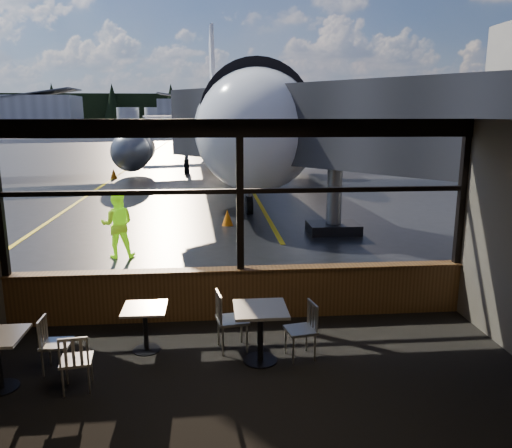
{
  "coord_description": "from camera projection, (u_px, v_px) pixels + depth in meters",
  "views": [
    {
      "loc": [
        -0.5,
        -8.37,
        3.58
      ],
      "look_at": [
        0.37,
        1.0,
        1.5
      ],
      "focal_mm": 35.0,
      "sensor_mm": 36.0,
      "label": 1
    }
  ],
  "objects": [
    {
      "name": "ground_plane",
      "position": [
        211.0,
        129.0,
        125.63
      ],
      "size": [
        520.0,
        520.0,
        0.0
      ],
      "primitive_type": "plane",
      "color": "black",
      "rests_on": "ground"
    },
    {
      "name": "carpet_floor",
      "position": [
        256.0,
        415.0,
        6.03
      ],
      "size": [
        8.0,
        6.0,
        0.01
      ],
      "primitive_type": "cube",
      "color": "black",
      "rests_on": "ground"
    },
    {
      "name": "ceiling",
      "position": [
        256.0,
        121.0,
        5.28
      ],
      "size": [
        8.0,
        6.0,
        0.04
      ],
      "primitive_type": "cube",
      "color": "#38332D",
      "rests_on": "ground"
    },
    {
      "name": "window_sill",
      "position": [
        241.0,
        294.0,
        8.85
      ],
      "size": [
        8.0,
        0.28,
        0.9
      ],
      "primitive_type": "cube",
      "color": "#523318",
      "rests_on": "ground"
    },
    {
      "name": "window_header",
      "position": [
        239.0,
        128.0,
        8.23
      ],
      "size": [
        8.0,
        0.18,
        0.3
      ],
      "primitive_type": "cube",
      "color": "black",
      "rests_on": "ground"
    },
    {
      "name": "mullion_centre",
      "position": [
        240.0,
        197.0,
        8.48
      ],
      "size": [
        0.12,
        0.12,
        2.6
      ],
      "primitive_type": "cube",
      "color": "black",
      "rests_on": "ground"
    },
    {
      "name": "mullion_right",
      "position": [
        462.0,
        194.0,
        8.83
      ],
      "size": [
        0.12,
        0.12,
        2.6
      ],
      "primitive_type": "cube",
      "color": "black",
      "rests_on": "ground"
    },
    {
      "name": "window_transom",
      "position": [
        240.0,
        191.0,
        8.46
      ],
      "size": [
        8.0,
        0.1,
        0.08
      ],
      "primitive_type": "cube",
      "color": "black",
      "rests_on": "ground"
    },
    {
      "name": "airliner",
      "position": [
        225.0,
        78.0,
        29.04
      ],
      "size": [
        31.99,
        37.89,
        11.24
      ],
      "primitive_type": null,
      "rotation": [
        0.0,
        0.0,
        0.04
      ],
      "color": "white",
      "rests_on": "ground_plane"
    },
    {
      "name": "jet_bridge",
      "position": [
        355.0,
        154.0,
        14.09
      ],
      "size": [
        9.26,
        11.31,
        4.94
      ],
      "primitive_type": null,
      "color": "#2E2E30",
      "rests_on": "ground_plane"
    },
    {
      "name": "cafe_table_near",
      "position": [
        260.0,
        335.0,
        7.28
      ],
      "size": [
        0.77,
        0.77,
        0.84
      ],
      "primitive_type": null,
      "color": "#9A958D",
      "rests_on": "carpet_floor"
    },
    {
      "name": "cafe_table_mid",
      "position": [
        146.0,
        329.0,
        7.63
      ],
      "size": [
        0.65,
        0.65,
        0.71
      ],
      "primitive_type": null,
      "color": "#9A948D",
      "rests_on": "carpet_floor"
    },
    {
      "name": "chair_near_e",
      "position": [
        300.0,
        331.0,
        7.39
      ],
      "size": [
        0.55,
        0.55,
        0.87
      ],
      "primitive_type": null,
      "rotation": [
        0.0,
        0.0,
        1.76
      ],
      "color": "#AEA99D",
      "rests_on": "carpet_floor"
    },
    {
      "name": "chair_near_w",
      "position": [
        232.0,
        321.0,
        7.65
      ],
      "size": [
        0.6,
        0.6,
        0.96
      ],
      "primitive_type": null,
      "rotation": [
        0.0,
        0.0,
        -1.41
      ],
      "color": "#AFAA9D",
      "rests_on": "carpet_floor"
    },
    {
      "name": "chair_mid_s",
      "position": [
        76.0,
        361.0,
        6.53
      ],
      "size": [
        0.51,
        0.51,
        0.83
      ],
      "primitive_type": null,
      "rotation": [
        0.0,
        0.0,
        0.12
      ],
      "color": "#B9B4A7",
      "rests_on": "carpet_floor"
    },
    {
      "name": "chair_mid_w",
      "position": [
        57.0,
        344.0,
        7.02
      ],
      "size": [
        0.45,
        0.45,
        0.82
      ],
      "primitive_type": null,
      "rotation": [
        0.0,
        0.0,
        -1.59
      ],
      "color": "beige",
      "rests_on": "carpet_floor"
    },
    {
      "name": "ground_crew",
      "position": [
        117.0,
        224.0,
        12.6
      ],
      "size": [
        0.87,
        0.7,
        1.7
      ],
      "primitive_type": "imported",
      "rotation": [
        0.0,
        0.0,
        3.21
      ],
      "color": "#BFF219",
      "rests_on": "ground_plane"
    },
    {
      "name": "cone_nose",
      "position": [
        227.0,
        218.0,
        16.34
      ],
      "size": [
        0.38,
        0.38,
        0.52
      ],
      "primitive_type": "cone",
      "color": "#FD5E08",
      "rests_on": "ground_plane"
    },
    {
      "name": "cone_wing",
      "position": [
        114.0,
        174.0,
        28.23
      ],
      "size": [
        0.4,
        0.4,
        0.55
      ],
      "primitive_type": "cone",
      "color": "orange",
      "rests_on": "ground_plane"
    },
    {
      "name": "hangar_left",
      "position": [
        12.0,
        109.0,
        176.48
      ],
      "size": [
        45.0,
        18.0,
        11.0
      ],
      "primitive_type": null,
      "color": "silver",
      "rests_on": "ground_plane"
    },
    {
      "name": "hangar_mid",
      "position": [
        210.0,
        110.0,
        187.76
      ],
      "size": [
        38.0,
        15.0,
        10.0
      ],
      "primitive_type": null,
      "color": "silver",
      "rests_on": "ground_plane"
    },
    {
      "name": "hangar_right",
      "position": [
        371.0,
        108.0,
        186.14
      ],
      "size": [
        50.0,
        20.0,
        12.0
      ],
      "primitive_type": null,
      "color": "silver",
      "rests_on": "ground_plane"
    },
    {
      "name": "fuel_tank_a",
      "position": [
        128.0,
        116.0,
        182.57
      ],
      "size": [
        8.0,
        8.0,
        6.0
      ],
      "primitive_type": "cylinder",
      "color": "silver",
      "rests_on": "ground_plane"
    },
    {
      "name": "fuel_tank_b",
      "position": [
        156.0,
        116.0,
        183.47
      ],
      "size": [
        8.0,
        8.0,
        6.0
      ],
      "primitive_type": "cylinder",
      "color": "silver",
      "rests_on": "ground_plane"
    },
    {
      "name": "fuel_tank_c",
      "position": [
        183.0,
        116.0,
        184.37
      ],
      "size": [
        8.0,
        8.0,
        6.0
      ],
      "primitive_type": "cylinder",
      "color": "silver",
      "rests_on": "ground_plane"
    },
    {
      "name": "treeline",
      "position": [
        210.0,
        108.0,
        211.85
      ],
      "size": [
        360.0,
        3.0,
        12.0
      ],
      "primitive_type": "cube",
      "color": "black",
      "rests_on": "ground_plane"
    }
  ]
}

